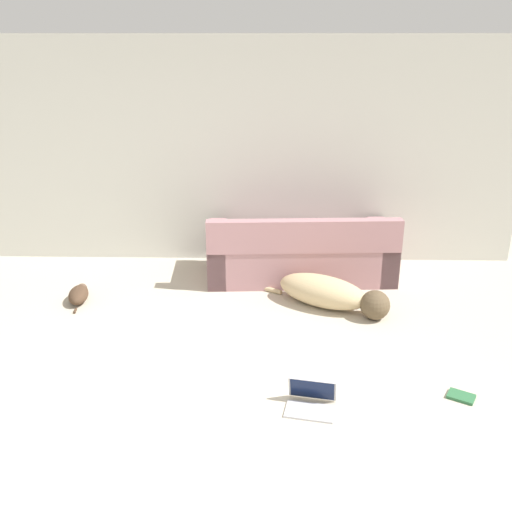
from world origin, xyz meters
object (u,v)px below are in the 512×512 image
object	(u,v)px
dog	(331,293)
book_green	(461,396)
couch	(300,255)
laptop_open	(311,398)
cat	(79,294)

from	to	relation	value
dog	book_green	world-z (taller)	dog
couch	book_green	size ratio (longest dim) A/B	8.92
laptop_open	couch	bearing A→B (deg)	100.07
dog	cat	xyz separation A→B (m)	(-2.62, 0.09, -0.08)
cat	laptop_open	bearing A→B (deg)	-135.87
laptop_open	cat	bearing A→B (deg)	153.27
couch	laptop_open	world-z (taller)	couch
couch	dog	world-z (taller)	couch
couch	cat	distance (m)	2.46
cat	laptop_open	xyz separation A→B (m)	(2.32, -1.78, -0.01)
dog	cat	world-z (taller)	dog
dog	book_green	size ratio (longest dim) A/B	5.55
couch	dog	bearing A→B (deg)	105.86
couch	laptop_open	bearing A→B (deg)	86.01
laptop_open	book_green	distance (m)	1.17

